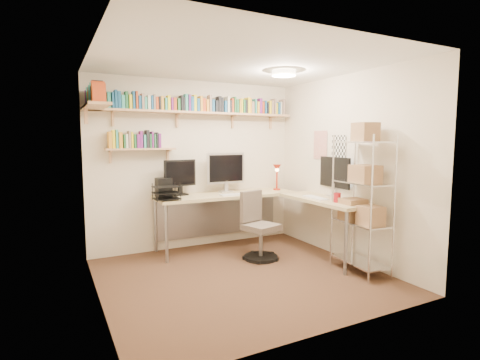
% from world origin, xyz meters
% --- Properties ---
extents(ground, '(3.20, 3.20, 0.00)m').
position_xyz_m(ground, '(0.00, 0.00, 0.00)').
color(ground, '#492B1F').
rests_on(ground, ground).
extents(room_shell, '(3.24, 3.04, 2.52)m').
position_xyz_m(room_shell, '(0.00, 0.00, 1.55)').
color(room_shell, beige).
rests_on(room_shell, ground).
extents(wall_shelves, '(3.12, 1.09, 0.80)m').
position_xyz_m(wall_shelves, '(-0.42, 1.30, 2.02)').
color(wall_shelves, tan).
rests_on(wall_shelves, ground).
extents(corner_desk, '(2.54, 2.10, 1.43)m').
position_xyz_m(corner_desk, '(0.50, 0.91, 0.82)').
color(corner_desk, '#CEB885').
rests_on(corner_desk, ground).
extents(office_chair, '(0.51, 0.52, 0.93)m').
position_xyz_m(office_chair, '(0.52, 0.51, 0.39)').
color(office_chair, black).
rests_on(office_chair, ground).
extents(wire_rack, '(0.42, 0.76, 1.83)m').
position_xyz_m(wire_rack, '(1.36, -0.54, 1.03)').
color(wire_rack, silver).
rests_on(wire_rack, ground).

